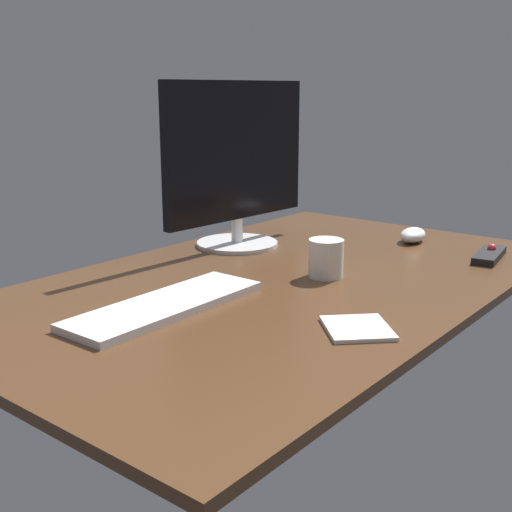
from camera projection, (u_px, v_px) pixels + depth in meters
desk at (282, 283)px, 144.48cm from camera, size 140.00×84.00×2.00cm
monitor at (237, 162)px, 168.73cm from camera, size 48.55×21.71×42.97cm
keyboard at (166, 305)px, 124.22cm from camera, size 42.59×13.84×1.53cm
computer_mouse at (413, 235)px, 178.00cm from camera, size 11.52×7.80×3.92cm
media_remote at (489, 255)px, 160.87cm from camera, size 17.70×7.83×3.19cm
coffee_mug at (326, 258)px, 144.50cm from camera, size 7.82×7.82×8.57cm
notepad at (357, 328)px, 113.28cm from camera, size 16.39×16.40×0.76cm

